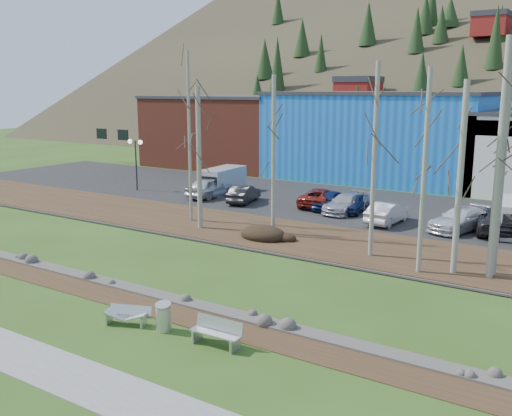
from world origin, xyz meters
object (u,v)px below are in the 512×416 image
Objects in this scene: car_7 at (461,220)px; car_8 at (329,200)px; bench_damaged at (127,315)px; car_1 at (244,194)px; bench_intact at (217,332)px; van_grey at (221,181)px; car_2 at (321,197)px; car_5 at (388,213)px; car_4 at (353,203)px; car_0 at (210,187)px; street_lamp at (136,150)px; car_3 at (347,203)px; litter_bin at (164,318)px; seagull at (142,313)px; car_6 at (498,220)px.

car_7 reaches higher than car_8.
car_1 is at bearing 91.93° from bench_damaged.
bench_intact is 0.39× the size of van_grey.
car_2 reaches higher than bench_intact.
car_8 is at bearing -17.38° from car_5.
car_1 is 8.39m from car_4.
bench_damaged is 24.67m from car_0.
street_lamp is 0.95× the size of car_3.
car_2 is at bearing -7.69° from van_grey.
litter_bin is at bearing 123.39° from car_0.
car_0 is 9.12m from car_2.
car_0 is at bearing -171.71° from car_3.
bench_damaged is 0.45× the size of car_4.
car_7 is (19.37, -0.58, -0.10)m from car_0.
bench_intact is 26.48m from car_0.
car_1 reaches higher than litter_bin.
van_grey reaches higher than car_5.
car_3 is at bearing -20.50° from car_5.
car_5 is 1.10× the size of car_8.
car_7 is (7.08, 19.96, 0.67)m from seagull.
seagull is (-0.05, 0.81, -0.21)m from bench_damaged.
car_5 is at bearing -15.94° from van_grey.
car_6 is 21.76m from van_grey.
street_lamp is at bearing 2.93° from car_5.
car_8 is (-1.84, 0.00, 0.00)m from car_4.
car_5 is at bearing 86.71° from litter_bin.
bench_damaged is at bearing -86.74° from car_7.
car_0 is 9.98m from car_8.
bench_damaged is 0.41× the size of car_5.
car_4 is at bearing 88.43° from seagull.
car_5 is (11.50, -0.71, 0.03)m from car_1.
car_3 is (-0.83, 21.03, 0.64)m from seagull.
car_2 is (-4.84, 22.53, 0.32)m from litter_bin.
van_grey reaches higher than car_1.
car_8 is at bearing -166.71° from car_7.
car_4 is at bearing -175.82° from car_0.
bench_intact is 4.67× the size of seagull.
car_6 reaches higher than car_5.
bench_intact is at bearing 127.69° from car_0.
van_grey is (-9.35, 0.52, 0.36)m from car_2.
car_5 is (3.20, -1.93, 0.04)m from car_4.
van_grey reaches higher than litter_bin.
car_6 is at bearing 6.18° from street_lamp.
car_7 reaches higher than car_5.
bench_intact is at bearing 101.42° from car_2.
car_7 is (7.58, -1.43, 0.05)m from car_4.
car_3 is at bearing 71.33° from bench_damaged.
car_7 is 1.26× the size of car_8.
car_7 is (3.20, 20.38, 0.37)m from bench_intact.
car_1 reaches higher than seagull.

